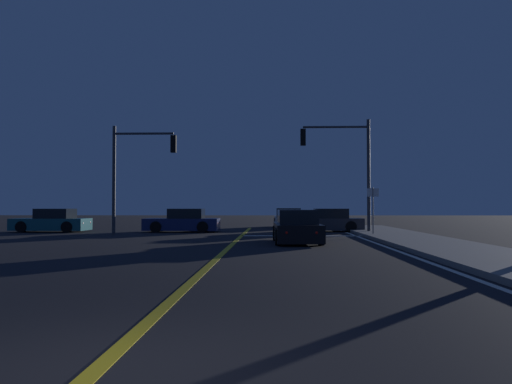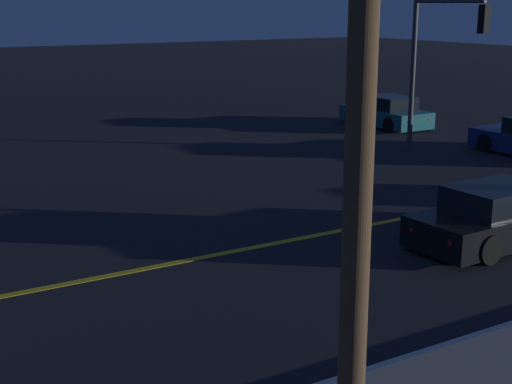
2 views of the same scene
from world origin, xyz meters
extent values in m
plane|color=black|center=(0.00, 0.00, 0.00)|extent=(160.00, 160.00, 0.00)
cube|color=gray|center=(7.53, 11.58, 0.07)|extent=(3.20, 41.70, 0.15)
cube|color=gold|center=(0.00, 11.58, 0.01)|extent=(0.20, 39.39, 0.01)
cube|color=silver|center=(5.68, 11.58, 0.01)|extent=(0.16, 39.39, 0.01)
cube|color=silver|center=(2.97, 21.67, 0.01)|extent=(5.93, 0.50, 0.01)
cube|color=#B2B5BA|center=(2.62, 32.20, 0.44)|extent=(1.91, 4.52, 0.68)
cube|color=black|center=(2.62, 31.93, 1.04)|extent=(1.64, 2.08, 0.60)
cylinder|color=black|center=(1.72, 33.60, 0.32)|extent=(0.22, 0.64, 0.64)
cylinder|color=black|center=(3.50, 33.61, 0.32)|extent=(0.22, 0.64, 0.64)
cylinder|color=black|center=(1.73, 30.80, 0.32)|extent=(0.22, 0.64, 0.64)
cylinder|color=black|center=(3.51, 30.80, 0.32)|extent=(0.22, 0.64, 0.64)
sphere|color=#FFF4CC|center=(2.02, 34.40, 0.52)|extent=(0.18, 0.18, 0.18)
sphere|color=#FFF4CC|center=(3.20, 34.40, 0.52)|extent=(0.18, 0.18, 0.18)
sphere|color=red|center=(2.03, 29.99, 0.52)|extent=(0.14, 0.14, 0.14)
sphere|color=red|center=(3.21, 30.00, 0.52)|extent=(0.14, 0.14, 0.14)
cube|color=#2D2D33|center=(4.70, 26.32, 0.44)|extent=(4.15, 1.94, 0.68)
cube|color=black|center=(4.95, 26.32, 1.04)|extent=(1.92, 1.64, 0.60)
cylinder|color=black|center=(3.44, 25.42, 0.32)|extent=(0.64, 0.23, 0.64)
cylinder|color=black|center=(3.41, 27.17, 0.32)|extent=(0.64, 0.23, 0.64)
cylinder|color=black|center=(5.99, 25.47, 0.32)|extent=(0.64, 0.23, 0.64)
cylinder|color=black|center=(5.96, 27.21, 0.32)|extent=(0.64, 0.23, 0.64)
sphere|color=#FFF4CC|center=(2.71, 25.70, 0.52)|extent=(0.18, 0.18, 0.18)
sphere|color=#FFF4CC|center=(2.69, 26.86, 0.52)|extent=(0.18, 0.18, 0.18)
sphere|color=red|center=(6.72, 25.78, 0.52)|extent=(0.14, 0.14, 0.14)
sphere|color=red|center=(6.69, 26.93, 0.52)|extent=(0.14, 0.14, 0.14)
cube|color=black|center=(2.54, 16.84, 0.44)|extent=(1.90, 4.67, 0.68)
cube|color=black|center=(2.55, 16.56, 1.04)|extent=(1.57, 2.17, 0.60)
cylinder|color=black|center=(1.68, 18.24, 0.32)|extent=(0.24, 0.65, 0.64)
cylinder|color=black|center=(3.31, 18.30, 0.32)|extent=(0.24, 0.65, 0.64)
cylinder|color=black|center=(1.77, 15.38, 0.32)|extent=(0.24, 0.65, 0.64)
cylinder|color=black|center=(3.40, 15.44, 0.32)|extent=(0.24, 0.65, 0.64)
sphere|color=#FFF4CC|center=(1.93, 19.07, 0.52)|extent=(0.18, 0.18, 0.18)
sphere|color=#FFF4CC|center=(3.01, 19.10, 0.52)|extent=(0.18, 0.18, 0.18)
sphere|color=red|center=(2.07, 14.57, 0.52)|extent=(0.14, 0.14, 0.14)
sphere|color=red|center=(3.16, 14.60, 0.52)|extent=(0.14, 0.14, 0.14)
cube|color=navy|center=(-3.67, 25.51, 0.44)|extent=(4.24, 1.89, 0.68)
cube|color=black|center=(-3.41, 25.51, 1.04)|extent=(1.95, 1.62, 0.60)
cylinder|color=black|center=(-4.98, 24.63, 0.32)|extent=(0.64, 0.22, 0.64)
cylinder|color=black|center=(-4.98, 26.39, 0.32)|extent=(0.64, 0.22, 0.64)
cylinder|color=black|center=(-2.35, 24.62, 0.32)|extent=(0.64, 0.22, 0.64)
cylinder|color=black|center=(-2.35, 26.39, 0.32)|extent=(0.64, 0.22, 0.64)
sphere|color=#FFF4CC|center=(-5.72, 24.93, 0.52)|extent=(0.18, 0.18, 0.18)
sphere|color=#FFF4CC|center=(-5.72, 26.10, 0.52)|extent=(0.18, 0.18, 0.18)
sphere|color=red|center=(-1.60, 24.92, 0.52)|extent=(0.14, 0.14, 0.14)
sphere|color=red|center=(-1.60, 26.09, 0.52)|extent=(0.14, 0.14, 0.14)
cube|color=#195960|center=(-11.21, 25.29, 0.44)|extent=(4.22, 1.90, 0.68)
cube|color=black|center=(-10.96, 25.28, 1.04)|extent=(1.95, 1.61, 0.60)
cylinder|color=black|center=(-12.53, 24.44, 0.32)|extent=(0.64, 0.23, 0.64)
cylinder|color=black|center=(-12.50, 26.16, 0.32)|extent=(0.64, 0.23, 0.64)
cylinder|color=black|center=(-9.92, 24.41, 0.32)|extent=(0.64, 0.23, 0.64)
cylinder|color=black|center=(-9.90, 26.13, 0.32)|extent=(0.64, 0.23, 0.64)
sphere|color=#FFF4CC|center=(-13.26, 24.74, 0.52)|extent=(0.18, 0.18, 0.18)
sphere|color=#FFF4CC|center=(-13.24, 25.88, 0.52)|extent=(0.18, 0.18, 0.18)
sphere|color=red|center=(-9.17, 24.69, 0.52)|extent=(0.14, 0.14, 0.14)
sphere|color=red|center=(-9.16, 25.83, 0.52)|extent=(0.14, 0.14, 0.14)
cylinder|color=#38383D|center=(6.73, 23.97, 3.09)|extent=(0.18, 0.18, 6.18)
cylinder|color=#38383D|center=(4.97, 23.97, 5.78)|extent=(3.53, 0.12, 0.12)
cube|color=black|center=(3.20, 23.97, 5.23)|extent=(0.28, 0.28, 0.90)
sphere|color=red|center=(3.20, 23.97, 5.50)|extent=(0.22, 0.22, 0.22)
sphere|color=#4C2D05|center=(3.20, 23.97, 5.23)|extent=(0.22, 0.22, 0.22)
sphere|color=#0A3814|center=(3.20, 23.97, 4.96)|extent=(0.22, 0.22, 0.22)
cylinder|color=#38383D|center=(-6.73, 22.57, 2.84)|extent=(0.18, 0.18, 5.68)
cylinder|color=#38383D|center=(-5.17, 22.57, 5.28)|extent=(3.12, 0.12, 0.12)
cube|color=black|center=(-3.61, 22.57, 4.73)|extent=(0.28, 0.28, 0.90)
sphere|color=red|center=(-3.61, 22.57, 5.00)|extent=(0.22, 0.22, 0.22)
sphere|color=#4C2D05|center=(-3.61, 22.57, 4.73)|extent=(0.22, 0.22, 0.22)
sphere|color=#0A3814|center=(-3.61, 22.57, 4.46)|extent=(0.22, 0.22, 0.22)
cylinder|color=slate|center=(6.43, 21.17, 1.20)|extent=(0.06, 0.06, 2.40)
cube|color=white|center=(6.43, 21.17, 2.15)|extent=(0.56, 0.10, 0.40)
camera|label=1|loc=(1.60, -4.57, 1.49)|focal=36.92mm
camera|label=2|loc=(13.33, 3.80, 5.24)|focal=52.24mm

